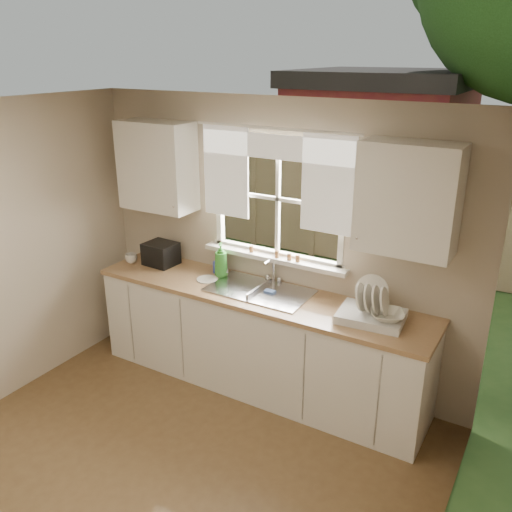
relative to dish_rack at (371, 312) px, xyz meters
The scene contains 21 objects.
ground 2.19m from the dish_rack, 120.59° to the right, with size 4.00×4.00×0.00m, color brown.
room_walls 2.03m from the dish_rack, 119.64° to the right, with size 3.62×4.02×2.50m.
ceiling 2.48m from the dish_rack, 120.59° to the right, with size 3.60×4.00×0.02m, color silver.
window 1.16m from the dish_rack, 162.52° to the left, with size 1.38×0.16×1.06m.
curtains 1.41m from the dish_rack, 165.25° to the left, with size 1.50×0.03×0.81m.
base_cabinets 1.14m from the dish_rack, behind, with size 3.00×0.62×0.87m, color white.
countertop 1.00m from the dish_rack, behind, with size 3.04×0.65×0.04m, color #A98054.
upper_cabinet_left 2.32m from the dish_rack, behind, with size 0.70×0.33×0.80m, color white.
upper_cabinet_right 0.90m from the dish_rack, 42.07° to the left, with size 0.70×0.33×0.80m, color white.
wall_outlet 0.34m from the dish_rack, 111.45° to the left, with size 0.08×0.01×0.12m, color beige.
sill_jars 1.00m from the dish_rack, 164.97° to the left, with size 0.50×0.04×0.06m.
backyard 7.19m from the dish_rack, 93.56° to the left, with size 20.00×10.00×6.13m.
sink 1.01m from the dish_rack, behind, with size 0.88×0.52×0.40m.
dish_rack is the anchor object (origin of this frame).
bowl 0.15m from the dish_rack, 20.95° to the right, with size 0.25×0.25×0.06m, color silver.
soap_bottle_a 1.47m from the dish_rack, behind, with size 0.12×0.12×0.32m, color #328C2D.
soap_bottle_b 1.54m from the dish_rack, behind, with size 0.08×0.08×0.17m, color #314CBA.
soap_bottle_c 1.46m from the dish_rack, behind, with size 0.12×0.12×0.16m, color beige.
saucer 1.52m from the dish_rack, behind, with size 0.19×0.19×0.01m, color white.
cup 2.40m from the dish_rack, behind, with size 0.12×0.12×0.09m, color silver.
black_appliance 2.13m from the dish_rack, behind, with size 0.29×0.25×0.21m, color black.
Camera 1 is at (2.12, -1.94, 2.83)m, focal length 38.00 mm.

